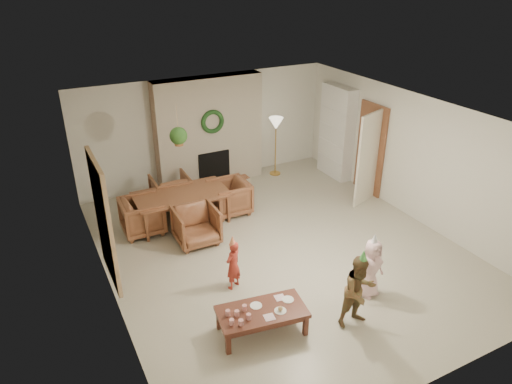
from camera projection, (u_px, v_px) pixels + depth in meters
floor at (281, 249)px, 8.58m from camera, size 7.00×7.00×0.00m
ceiling at (284, 117)px, 7.48m from camera, size 7.00×7.00×0.00m
wall_back at (206, 129)px, 10.82m from camera, size 7.00×0.00×7.00m
wall_front at (440, 307)px, 5.24m from camera, size 7.00×0.00×7.00m
wall_left at (104, 228)px, 6.79m from camera, size 0.00×7.00×7.00m
wall_right at (413, 157)px, 9.27m from camera, size 0.00×7.00×7.00m
fireplace_mass at (209, 132)px, 10.66m from camera, size 2.50×0.40×2.50m
fireplace_hearth at (217, 185)px, 10.91m from camera, size 1.60×0.30×0.12m
fireplace_firebox at (214, 167)px, 10.87m from camera, size 0.75×0.12×0.75m
fireplace_wreath at (213, 122)px, 10.35m from camera, size 0.54×0.10×0.54m
floor_lamp_base at (275, 173)px, 11.62m from camera, size 0.27×0.27×0.03m
floor_lamp_post at (276, 148)px, 11.33m from camera, size 0.03×0.03×1.30m
floor_lamp_shade at (276, 124)px, 11.05m from camera, size 0.35×0.35×0.29m
bookshelf_carcass at (337, 132)px, 11.10m from camera, size 0.30×1.00×2.20m
bookshelf_shelf_a at (334, 158)px, 11.38m from camera, size 0.30×0.92×0.03m
bookshelf_shelf_b at (335, 142)px, 11.21m from camera, size 0.30×0.92×0.03m
bookshelf_shelf_c at (336, 126)px, 11.03m from camera, size 0.30×0.92×0.03m
bookshelf_shelf_d at (338, 110)px, 10.85m from camera, size 0.30×0.92×0.03m
books_row_lower at (337, 154)px, 11.19m from camera, size 0.20×0.40×0.24m
books_row_mid at (334, 136)px, 11.18m from camera, size 0.20×0.44×0.24m
books_row_upper at (339, 122)px, 10.88m from camera, size 0.20×0.36×0.22m
door_frame at (371, 149)px, 10.31m from camera, size 0.05×0.86×2.04m
door_leaf at (368, 159)px, 9.86m from camera, size 0.77×0.32×2.00m
curtain_panel at (104, 221)px, 6.97m from camera, size 0.06×1.20×2.00m
dining_table at (183, 209)px, 9.30m from camera, size 1.85×1.06×0.64m
dining_chair_near at (196, 225)px, 8.63m from camera, size 0.77×0.80×0.71m
dining_chair_far at (171, 191)px, 9.93m from camera, size 0.77×0.80×0.71m
dining_chair_left at (143, 216)px, 8.96m from camera, size 0.80×0.77×0.71m
dining_chair_right at (229, 197)px, 9.68m from camera, size 0.80×0.77×0.71m
hanging_plant_cord at (177, 124)px, 8.30m from camera, size 0.01×0.01×0.70m
hanging_plant_pot at (179, 142)px, 8.45m from camera, size 0.16×0.16×0.12m
hanging_plant_foliage at (178, 136)px, 8.40m from camera, size 0.32×0.32×0.32m
coffee_table_top at (262, 312)px, 6.51m from camera, size 1.32×0.80×0.06m
coffee_table_apron at (262, 315)px, 6.53m from camera, size 1.21×0.69×0.08m
coffee_leg_fl at (228, 344)px, 6.21m from camera, size 0.08×0.08×0.32m
coffee_leg_fr at (306, 325)px, 6.53m from camera, size 0.08×0.08×0.32m
coffee_leg_bl at (219, 319)px, 6.64m from camera, size 0.08×0.08×0.32m
coffee_leg_br at (292, 303)px, 6.96m from camera, size 0.08×0.08×0.32m
cup_a at (232, 322)px, 6.22m from camera, size 0.08×0.08×0.09m
cup_b at (228, 313)px, 6.38m from camera, size 0.08×0.08×0.09m
cup_c at (241, 322)px, 6.21m from camera, size 0.08×0.08×0.09m
cup_d at (237, 313)px, 6.37m from camera, size 0.08×0.08×0.09m
cup_e at (249, 317)px, 6.31m from camera, size 0.08×0.08×0.09m
cup_f at (245, 308)px, 6.47m from camera, size 0.08×0.08×0.09m
plate_a at (256, 306)px, 6.57m from camera, size 0.20×0.20×0.01m
plate_b at (280, 311)px, 6.48m from camera, size 0.20×0.20×0.01m
plate_c at (288, 299)px, 6.69m from camera, size 0.20×0.20×0.01m
food_scoop at (280, 309)px, 6.46m from camera, size 0.08×0.08×0.07m
napkin_left at (269, 317)px, 6.36m from camera, size 0.16×0.16×0.01m
napkin_right at (280, 298)px, 6.73m from camera, size 0.16×0.16×0.01m
child_red at (233, 265)px, 7.39m from camera, size 0.37×0.32×0.84m
party_hat_red at (232, 240)px, 7.19m from camera, size 0.13×0.13×0.16m
child_plaid at (359, 291)px, 6.58m from camera, size 0.55×0.43×1.12m
party_hat_plaid at (363, 256)px, 6.32m from camera, size 0.17×0.17×0.18m
child_pink at (371, 268)px, 7.20m from camera, size 0.53×0.40×0.98m
party_hat_pink at (375, 239)px, 6.97m from camera, size 0.13×0.13×0.18m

